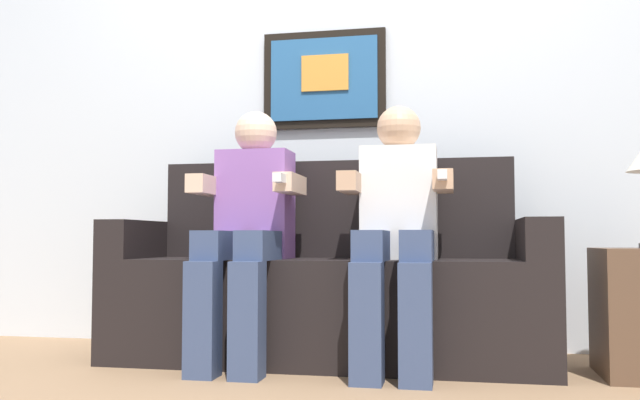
# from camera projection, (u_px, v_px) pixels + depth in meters

# --- Properties ---
(ground_plane) EXTENTS (5.60, 5.60, 0.00)m
(ground_plane) POSITION_uv_depth(u_px,v_px,m) (312.00, 376.00, 2.67)
(ground_plane) COLOR #8C6B4C
(back_wall_assembly) EXTENTS (4.31, 0.10, 2.60)m
(back_wall_assembly) POSITION_uv_depth(u_px,v_px,m) (343.00, 90.00, 3.49)
(back_wall_assembly) COLOR silver
(back_wall_assembly) RESTS_ON ground_plane
(couch) EXTENTS (1.91, 0.58, 0.90)m
(couch) POSITION_uv_depth(u_px,v_px,m) (328.00, 290.00, 3.01)
(couch) COLOR black
(couch) RESTS_ON ground_plane
(person_on_left) EXTENTS (0.46, 0.56, 1.11)m
(person_on_left) POSITION_uv_depth(u_px,v_px,m) (247.00, 223.00, 2.93)
(person_on_left) COLOR #8C59A5
(person_on_left) RESTS_ON ground_plane
(person_on_right) EXTENTS (0.46, 0.56, 1.11)m
(person_on_right) POSITION_uv_depth(u_px,v_px,m) (397.00, 222.00, 2.80)
(person_on_right) COLOR white
(person_on_right) RESTS_ON ground_plane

